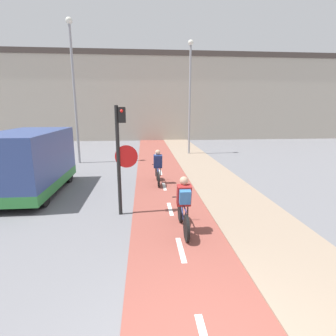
{
  "coord_description": "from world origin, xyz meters",
  "views": [
    {
      "loc": [
        -0.79,
        -2.39,
        3.18
      ],
      "look_at": [
        0.0,
        6.27,
        1.2
      ],
      "focal_mm": 28.0,
      "sensor_mm": 36.0,
      "label": 1
    }
  ],
  "objects_px": {
    "street_lamp_sidewalk": "(190,88)",
    "cyclist_near": "(184,206)",
    "traffic_light_pole": "(121,149)",
    "van": "(30,164)",
    "street_lamp_far": "(73,80)",
    "cyclist_far": "(158,169)"
  },
  "relations": [
    {
      "from": "cyclist_near",
      "to": "street_lamp_far",
      "type": "bearing_deg",
      "value": 117.22
    },
    {
      "from": "traffic_light_pole",
      "to": "cyclist_near",
      "type": "xyz_separation_m",
      "value": [
        1.67,
        -1.34,
        -1.31
      ]
    },
    {
      "from": "traffic_light_pole",
      "to": "street_lamp_sidewalk",
      "type": "height_order",
      "value": "street_lamp_sidewalk"
    },
    {
      "from": "street_lamp_sidewalk",
      "to": "traffic_light_pole",
      "type": "bearing_deg",
      "value": -109.92
    },
    {
      "from": "street_lamp_far",
      "to": "van",
      "type": "height_order",
      "value": "street_lamp_far"
    },
    {
      "from": "street_lamp_far",
      "to": "street_lamp_sidewalk",
      "type": "relative_size",
      "value": 1.05
    },
    {
      "from": "cyclist_near",
      "to": "cyclist_far",
      "type": "height_order",
      "value": "cyclist_near"
    },
    {
      "from": "street_lamp_sidewalk",
      "to": "cyclist_near",
      "type": "height_order",
      "value": "street_lamp_sidewalk"
    },
    {
      "from": "traffic_light_pole",
      "to": "cyclist_near",
      "type": "relative_size",
      "value": 1.82
    },
    {
      "from": "street_lamp_sidewalk",
      "to": "van",
      "type": "bearing_deg",
      "value": -132.18
    },
    {
      "from": "cyclist_far",
      "to": "van",
      "type": "height_order",
      "value": "van"
    },
    {
      "from": "traffic_light_pole",
      "to": "van",
      "type": "distance_m",
      "value": 4.41
    },
    {
      "from": "street_lamp_far",
      "to": "van",
      "type": "xyz_separation_m",
      "value": [
        -0.42,
        -5.76,
        -3.6
      ]
    },
    {
      "from": "cyclist_near",
      "to": "van",
      "type": "height_order",
      "value": "van"
    },
    {
      "from": "street_lamp_sidewalk",
      "to": "cyclist_far",
      "type": "bearing_deg",
      "value": -109.42
    },
    {
      "from": "traffic_light_pole",
      "to": "street_lamp_sidewalk",
      "type": "xyz_separation_m",
      "value": [
        3.84,
        10.6,
        2.54
      ]
    },
    {
      "from": "traffic_light_pole",
      "to": "cyclist_near",
      "type": "distance_m",
      "value": 2.51
    },
    {
      "from": "van",
      "to": "cyclist_far",
      "type": "bearing_deg",
      "value": 10.1
    },
    {
      "from": "cyclist_near",
      "to": "traffic_light_pole",
      "type": "bearing_deg",
      "value": 141.38
    },
    {
      "from": "traffic_light_pole",
      "to": "van",
      "type": "height_order",
      "value": "traffic_light_pole"
    },
    {
      "from": "street_lamp_sidewalk",
      "to": "van",
      "type": "distance_m",
      "value": 11.62
    },
    {
      "from": "cyclist_far",
      "to": "street_lamp_sidewalk",
      "type": "bearing_deg",
      "value": 70.58
    }
  ]
}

